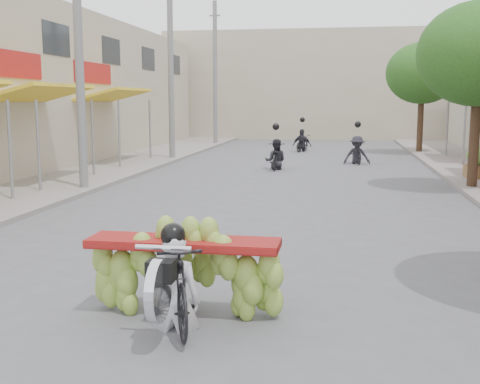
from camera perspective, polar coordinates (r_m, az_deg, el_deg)
name	(u,v)px	position (r m, az deg, el deg)	size (l,w,h in m)	color
sidewalk_left	(77,175)	(20.84, -15.22, 1.56)	(4.00, 60.00, 0.12)	gray
far_building	(317,86)	(41.82, 7.32, 9.94)	(20.00, 6.00, 7.00)	#B2A58D
utility_pole_mid	(79,45)	(17.36, -15.06, 13.33)	(0.60, 0.24, 8.00)	slate
utility_pole_far	(171,64)	(25.81, -6.59, 11.95)	(0.60, 0.24, 8.00)	slate
utility_pole_back	(215,74)	(34.54, -2.37, 11.16)	(0.60, 0.24, 8.00)	slate
street_tree_mid	(479,54)	(18.20, 21.74, 12.02)	(3.40, 3.40, 5.25)	#3A2719
street_tree_far	(422,73)	(30.03, 16.91, 10.70)	(3.40, 3.40, 5.25)	#3A2719
banana_motorbike	(179,265)	(6.94, -5.83, -6.87)	(2.26, 1.88, 2.00)	black
bg_motorbike_a	(276,150)	(22.25, 3.40, 4.04)	(0.80, 1.67, 1.95)	black
bg_motorbike_b	(357,142)	(24.60, 11.06, 4.63)	(1.13, 1.65, 1.95)	black
bg_motorbike_c	(302,135)	(30.15, 5.91, 5.41)	(1.08, 1.52, 1.95)	black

